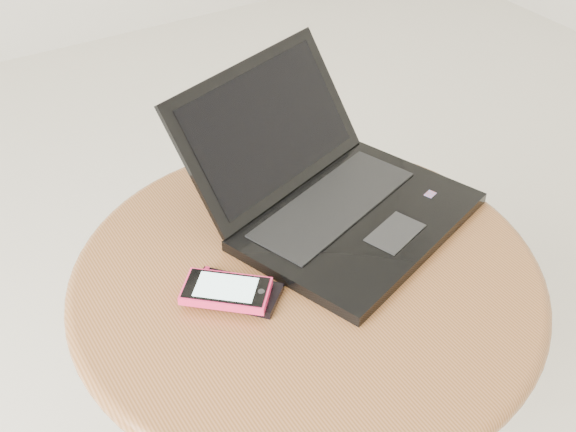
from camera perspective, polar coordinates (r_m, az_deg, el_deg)
table at (r=1.04m, az=1.39°, el=-8.48°), size 0.63×0.63×0.50m
laptop at (r=1.04m, az=3.45°, el=1.80°), size 0.41×0.42×0.18m
phone_black at (r=0.93m, az=-4.07°, el=-5.91°), size 0.11×0.12×0.01m
phone_pink at (r=0.92m, az=-4.83°, el=-5.80°), size 0.12×0.11×0.01m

